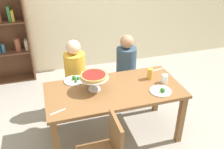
{
  "coord_description": "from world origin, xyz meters",
  "views": [
    {
      "loc": [
        -0.74,
        -2.38,
        2.34
      ],
      "look_at": [
        0.0,
        0.1,
        0.89
      ],
      "focal_mm": 38.8,
      "sensor_mm": 36.0,
      "label": 1
    }
  ],
  "objects_px": {
    "beer_glass_amber_tall": "(150,74)",
    "cutlery_fork_near": "(58,112)",
    "diner_far_left": "(76,82)",
    "water_glass_clear_near": "(165,79)",
    "salad_plate_far_diner": "(74,80)",
    "cutlery_knife_near": "(158,70)",
    "deep_dish_pizza_stand": "(94,77)",
    "dining_table": "(114,95)",
    "diner_far_right": "(126,75)",
    "salad_plate_near_diner": "(161,91)"
  },
  "relations": [
    {
      "from": "beer_glass_amber_tall",
      "to": "cutlery_fork_near",
      "type": "xyz_separation_m",
      "value": [
        -1.22,
        -0.36,
        -0.07
      ]
    },
    {
      "from": "diner_far_left",
      "to": "water_glass_clear_near",
      "type": "height_order",
      "value": "diner_far_left"
    },
    {
      "from": "salad_plate_far_diner",
      "to": "beer_glass_amber_tall",
      "type": "height_order",
      "value": "beer_glass_amber_tall"
    },
    {
      "from": "water_glass_clear_near",
      "to": "cutlery_knife_near",
      "type": "distance_m",
      "value": 0.35
    },
    {
      "from": "beer_glass_amber_tall",
      "to": "water_glass_clear_near",
      "type": "distance_m",
      "value": 0.2
    },
    {
      "from": "diner_far_left",
      "to": "deep_dish_pizza_stand",
      "type": "relative_size",
      "value": 3.33
    },
    {
      "from": "dining_table",
      "to": "beer_glass_amber_tall",
      "type": "height_order",
      "value": "beer_glass_amber_tall"
    },
    {
      "from": "dining_table",
      "to": "cutlery_knife_near",
      "type": "bearing_deg",
      "value": 22.24
    },
    {
      "from": "diner_far_right",
      "to": "water_glass_clear_near",
      "type": "distance_m",
      "value": 0.83
    },
    {
      "from": "beer_glass_amber_tall",
      "to": "deep_dish_pizza_stand",
      "type": "bearing_deg",
      "value": -176.25
    },
    {
      "from": "diner_far_left",
      "to": "water_glass_clear_near",
      "type": "distance_m",
      "value": 1.3
    },
    {
      "from": "cutlery_fork_near",
      "to": "diner_far_left",
      "type": "bearing_deg",
      "value": 51.07
    },
    {
      "from": "deep_dish_pizza_stand",
      "to": "water_glass_clear_near",
      "type": "height_order",
      "value": "deep_dish_pizza_stand"
    },
    {
      "from": "deep_dish_pizza_stand",
      "to": "salad_plate_near_diner",
      "type": "xyz_separation_m",
      "value": [
        0.75,
        -0.28,
        -0.16
      ]
    },
    {
      "from": "dining_table",
      "to": "diner_far_left",
      "type": "xyz_separation_m",
      "value": [
        -0.37,
        0.71,
        -0.15
      ]
    },
    {
      "from": "deep_dish_pizza_stand",
      "to": "cutlery_fork_near",
      "type": "bearing_deg",
      "value": -146.28
    },
    {
      "from": "deep_dish_pizza_stand",
      "to": "cutlery_knife_near",
      "type": "height_order",
      "value": "deep_dish_pizza_stand"
    },
    {
      "from": "deep_dish_pizza_stand",
      "to": "beer_glass_amber_tall",
      "type": "height_order",
      "value": "deep_dish_pizza_stand"
    },
    {
      "from": "diner_far_left",
      "to": "salad_plate_near_diner",
      "type": "distance_m",
      "value": 1.31
    },
    {
      "from": "deep_dish_pizza_stand",
      "to": "beer_glass_amber_tall",
      "type": "distance_m",
      "value": 0.76
    },
    {
      "from": "water_glass_clear_near",
      "to": "deep_dish_pizza_stand",
      "type": "bearing_deg",
      "value": 173.82
    },
    {
      "from": "diner_far_left",
      "to": "diner_far_right",
      "type": "bearing_deg",
      "value": 88.68
    },
    {
      "from": "dining_table",
      "to": "salad_plate_near_diner",
      "type": "relative_size",
      "value": 6.42
    },
    {
      "from": "water_glass_clear_near",
      "to": "cutlery_fork_near",
      "type": "xyz_separation_m",
      "value": [
        -1.36,
        -0.22,
        -0.05
      ]
    },
    {
      "from": "dining_table",
      "to": "water_glass_clear_near",
      "type": "relative_size",
      "value": 14.53
    },
    {
      "from": "salad_plate_far_diner",
      "to": "cutlery_knife_near",
      "type": "relative_size",
      "value": 1.44
    },
    {
      "from": "deep_dish_pizza_stand",
      "to": "water_glass_clear_near",
      "type": "xyz_separation_m",
      "value": [
        0.89,
        -0.1,
        -0.12
      ]
    },
    {
      "from": "dining_table",
      "to": "beer_glass_amber_tall",
      "type": "bearing_deg",
      "value": 11.73
    },
    {
      "from": "cutlery_fork_near",
      "to": "diner_far_right",
      "type": "bearing_deg",
      "value": 20.79
    },
    {
      "from": "cutlery_knife_near",
      "to": "diner_far_right",
      "type": "bearing_deg",
      "value": -60.97
    },
    {
      "from": "salad_plate_near_diner",
      "to": "beer_glass_amber_tall",
      "type": "relative_size",
      "value": 1.78
    },
    {
      "from": "dining_table",
      "to": "deep_dish_pizza_stand",
      "type": "height_order",
      "value": "deep_dish_pizza_stand"
    },
    {
      "from": "salad_plate_far_diner",
      "to": "cutlery_knife_near",
      "type": "bearing_deg",
      "value": -1.61
    },
    {
      "from": "salad_plate_far_diner",
      "to": "water_glass_clear_near",
      "type": "bearing_deg",
      "value": -18.79
    },
    {
      "from": "diner_far_left",
      "to": "cutlery_fork_near",
      "type": "bearing_deg",
      "value": -19.21
    },
    {
      "from": "dining_table",
      "to": "beer_glass_amber_tall",
      "type": "distance_m",
      "value": 0.55
    },
    {
      "from": "salad_plate_near_diner",
      "to": "diner_far_right",
      "type": "bearing_deg",
      "value": 97.13
    },
    {
      "from": "beer_glass_amber_tall",
      "to": "cutlery_knife_near",
      "type": "xyz_separation_m",
      "value": [
        0.21,
        0.19,
        -0.07
      ]
    },
    {
      "from": "diner_far_left",
      "to": "deep_dish_pizza_stand",
      "type": "height_order",
      "value": "diner_far_left"
    },
    {
      "from": "salad_plate_near_diner",
      "to": "beer_glass_amber_tall",
      "type": "xyz_separation_m",
      "value": [
        0.0,
        0.33,
        0.06
      ]
    },
    {
      "from": "diner_far_right",
      "to": "cutlery_knife_near",
      "type": "height_order",
      "value": "diner_far_right"
    },
    {
      "from": "beer_glass_amber_tall",
      "to": "cutlery_knife_near",
      "type": "relative_size",
      "value": 0.81
    },
    {
      "from": "salad_plate_far_diner",
      "to": "beer_glass_amber_tall",
      "type": "relative_size",
      "value": 1.77
    },
    {
      "from": "deep_dish_pizza_stand",
      "to": "salad_plate_far_diner",
      "type": "distance_m",
      "value": 0.37
    },
    {
      "from": "diner_far_left",
      "to": "cutlery_knife_near",
      "type": "distance_m",
      "value": 1.2
    },
    {
      "from": "diner_far_right",
      "to": "beer_glass_amber_tall",
      "type": "bearing_deg",
      "value": 11.12
    },
    {
      "from": "salad_plate_near_diner",
      "to": "salad_plate_far_diner",
      "type": "xyz_separation_m",
      "value": [
        -0.95,
        0.55,
        0.0
      ]
    },
    {
      "from": "diner_far_right",
      "to": "deep_dish_pizza_stand",
      "type": "bearing_deg",
      "value": -45.21
    },
    {
      "from": "salad_plate_far_diner",
      "to": "cutlery_knife_near",
      "type": "xyz_separation_m",
      "value": [
        1.17,
        -0.03,
        -0.02
      ]
    },
    {
      "from": "dining_table",
      "to": "salad_plate_far_diner",
      "type": "xyz_separation_m",
      "value": [
        -0.43,
        0.33,
        0.11
      ]
    }
  ]
}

